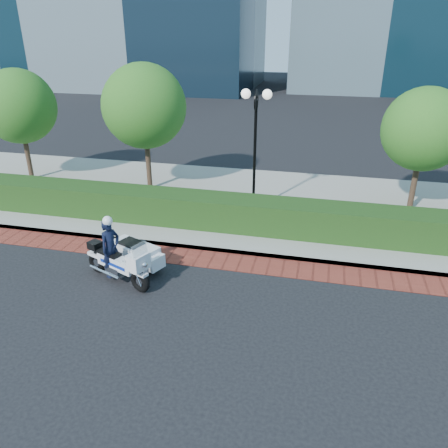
% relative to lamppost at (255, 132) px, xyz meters
% --- Properties ---
extents(ground, '(120.00, 120.00, 0.00)m').
position_rel_lamppost_xyz_m(ground, '(-1.00, -5.20, -2.96)').
color(ground, black).
rests_on(ground, ground).
extents(brick_strip, '(60.00, 1.00, 0.01)m').
position_rel_lamppost_xyz_m(brick_strip, '(-1.00, -3.70, -2.95)').
color(brick_strip, maroon).
rests_on(brick_strip, ground).
extents(sidewalk, '(60.00, 8.00, 0.15)m').
position_rel_lamppost_xyz_m(sidewalk, '(-1.00, 0.80, -2.88)').
color(sidewalk, gray).
rests_on(sidewalk, ground).
extents(hedge_main, '(18.00, 1.20, 1.00)m').
position_rel_lamppost_xyz_m(hedge_main, '(-1.00, -1.60, -2.31)').
color(hedge_main, black).
rests_on(hedge_main, sidewalk).
extents(lamppost, '(1.02, 0.70, 4.21)m').
position_rel_lamppost_xyz_m(lamppost, '(0.00, 0.00, 0.00)').
color(lamppost, black).
rests_on(lamppost, sidewalk).
extents(tree_a, '(3.00, 3.00, 4.58)m').
position_rel_lamppost_xyz_m(tree_a, '(-10.00, 1.30, 0.26)').
color(tree_a, '#332319').
rests_on(tree_a, sidewalk).
extents(tree_b, '(3.20, 3.20, 4.89)m').
position_rel_lamppost_xyz_m(tree_b, '(-4.50, 1.30, 0.48)').
color(tree_b, '#332319').
rests_on(tree_b, sidewalk).
extents(tree_c, '(2.80, 2.80, 4.30)m').
position_rel_lamppost_xyz_m(tree_c, '(5.50, 1.30, 0.09)').
color(tree_c, '#332319').
rests_on(tree_c, sidewalk).
extents(police_motorcycle, '(2.17, 2.02, 1.84)m').
position_rel_lamppost_xyz_m(police_motorcycle, '(-2.64, -5.07, -2.33)').
color(police_motorcycle, black).
rests_on(police_motorcycle, ground).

